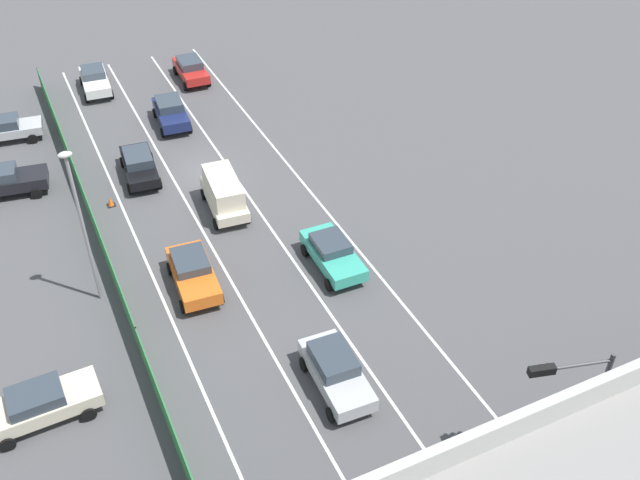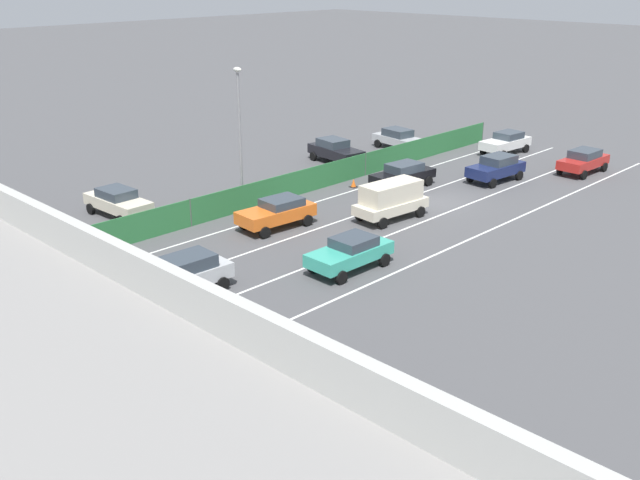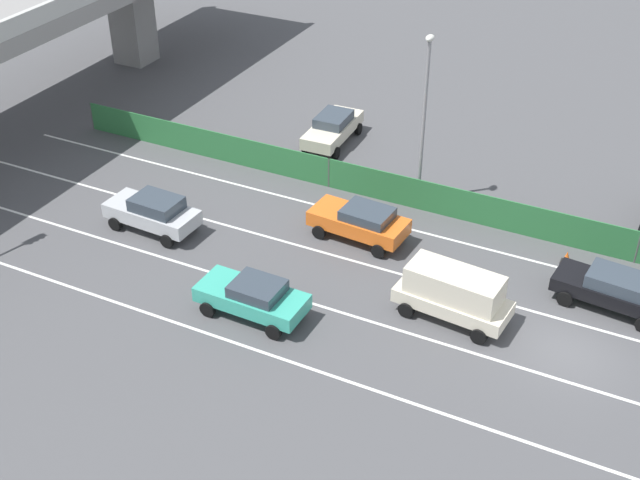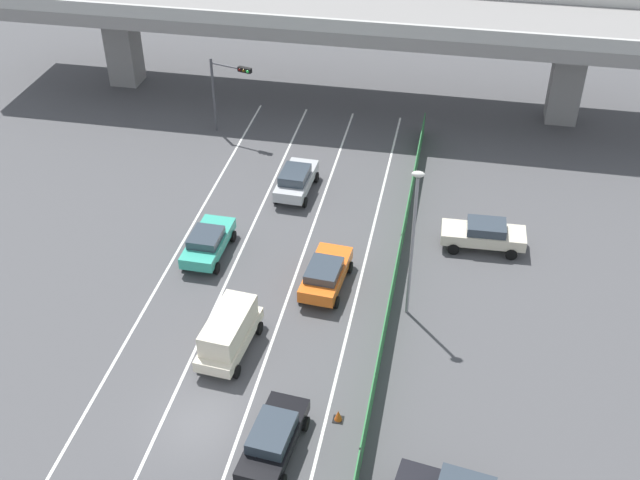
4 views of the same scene
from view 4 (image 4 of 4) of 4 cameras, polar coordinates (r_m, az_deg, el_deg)
The scene contains 16 objects.
ground_plane at distance 35.30m, azimuth -8.45°, elevation -12.84°, with size 300.00×300.00×0.00m, color #4C4C4F.
lane_line_left_edge at distance 40.76m, azimuth -12.80°, elevation -5.39°, with size 0.14×47.90×0.01m, color silver.
lane_line_mid_left at distance 39.66m, azimuth -8.17°, elevation -6.10°, with size 0.14×47.90×0.01m, color silver.
lane_line_mid_right at distance 38.83m, azimuth -3.29°, elevation -6.81°, with size 0.14×47.90×0.01m, color silver.
lane_line_right_edge at distance 38.30m, azimuth 1.77°, elevation -7.50°, with size 0.14×47.90×0.01m, color silver.
elevated_overpass at distance 57.91m, azimuth 1.12°, elevation 15.51°, with size 51.16×8.82×7.80m.
green_fence at distance 37.61m, azimuth 4.57°, elevation -6.98°, with size 0.10×44.00×1.57m.
car_taxi_teal at distance 43.63m, azimuth -8.07°, elevation -0.14°, with size 2.11×4.42×1.58m.
car_van_cream at distance 37.39m, azimuth -6.56°, elevation -6.54°, with size 2.34×4.62×2.15m.
car_sedan_silver at distance 48.48m, azimuth -1.74°, elevation 4.36°, with size 2.15×4.40×1.72m.
car_taxi_orange at distance 40.94m, azimuth 0.40°, elevation -2.42°, with size 2.32×4.49×1.61m.
car_sedan_black at distance 33.26m, azimuth -3.39°, elevation -14.03°, with size 2.32×4.68×1.59m.
parked_sedan_cream at distance 44.70m, azimuth 11.69°, elevation 0.44°, with size 4.67×2.13×1.64m.
traffic_light at distance 54.28m, azimuth -6.78°, elevation 11.12°, with size 3.09×1.09×5.31m.
street_lamp at distance 37.25m, azimuth 6.72°, elevation 0.54°, with size 0.60×0.36×8.21m.
traffic_cone at distance 34.85m, azimuth 1.32°, elevation -12.51°, with size 0.47×0.47×0.55m.
Camera 4 is at (9.38, -21.54, 26.34)m, focal length 44.53 mm.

